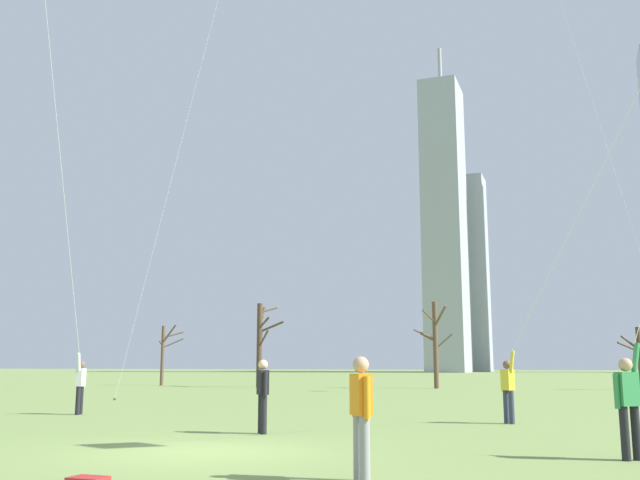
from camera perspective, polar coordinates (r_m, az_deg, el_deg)
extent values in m
plane|color=#7A934C|center=(13.18, -9.38, -16.44)|extent=(400.00, 400.00, 0.00)
cylinder|color=black|center=(23.61, -18.67, -12.11)|extent=(0.14, 0.14, 0.85)
cylinder|color=black|center=(23.41, -18.88, -12.12)|extent=(0.14, 0.14, 0.85)
cube|color=white|center=(23.49, -18.68, -10.42)|extent=(0.29, 0.38, 0.54)
sphere|color=brown|center=(23.49, -18.63, -9.47)|extent=(0.22, 0.22, 0.22)
cylinder|color=white|center=(23.68, -18.49, -10.50)|extent=(0.09, 0.09, 0.55)
cylinder|color=white|center=(23.29, -18.81, -9.26)|extent=(0.14, 0.22, 0.56)
cylinder|color=silver|center=(22.51, -20.82, 13.40)|extent=(1.26, 5.57, 16.70)
cylinder|color=#33384C|center=(19.63, 14.74, -12.83)|extent=(0.14, 0.14, 0.85)
cylinder|color=#33384C|center=(19.46, 15.15, -12.85)|extent=(0.14, 0.14, 0.85)
cube|color=yellow|center=(19.52, 14.85, -10.80)|extent=(0.38, 0.38, 0.54)
sphere|color=brown|center=(19.51, 14.80, -9.66)|extent=(0.22, 0.22, 0.22)
cylinder|color=yellow|center=(19.68, 14.47, -10.91)|extent=(0.09, 0.09, 0.55)
cylinder|color=yellow|center=(19.35, 15.17, -9.40)|extent=(0.20, 0.21, 0.56)
cylinder|color=silver|center=(16.50, 20.62, 3.12)|extent=(4.04, 6.34, 6.45)
cylinder|color=black|center=(12.73, 23.30, -14.09)|extent=(0.14, 0.14, 0.85)
cylinder|color=black|center=(12.87, 24.06, -13.98)|extent=(0.14, 0.14, 0.85)
cube|color=#338C4C|center=(12.76, 23.46, -10.93)|extent=(0.39, 0.37, 0.54)
sphere|color=tan|center=(12.75, 23.34, -9.19)|extent=(0.22, 0.22, 0.22)
cylinder|color=#338C4C|center=(12.62, 22.74, -11.15)|extent=(0.09, 0.09, 0.55)
cylinder|color=#338C4C|center=(12.89, 24.02, -8.77)|extent=(0.21, 0.20, 0.56)
cylinder|color=black|center=(16.17, -4.55, -13.80)|extent=(0.14, 0.14, 0.85)
cylinder|color=black|center=(16.38, -4.76, -13.75)|extent=(0.14, 0.14, 0.85)
cube|color=black|center=(16.24, -4.62, -11.33)|extent=(0.37, 0.39, 0.54)
sphere|color=beige|center=(16.24, -4.60, -9.95)|extent=(0.22, 0.22, 0.22)
cylinder|color=black|center=(16.04, -4.41, -11.47)|extent=(0.09, 0.09, 0.55)
cylinder|color=black|center=(16.45, -4.82, -11.43)|extent=(0.09, 0.09, 0.55)
cylinder|color=gray|center=(9.62, 3.62, -16.45)|extent=(0.14, 0.14, 0.85)
cylinder|color=gray|center=(9.83, 3.11, -16.32)|extent=(0.14, 0.14, 0.85)
cube|color=orange|center=(9.67, 3.32, -12.28)|extent=(0.37, 0.39, 0.54)
sphere|color=tan|center=(9.66, 3.30, -9.97)|extent=(0.22, 0.22, 0.22)
cylinder|color=orange|center=(9.48, 3.80, -12.53)|extent=(0.09, 0.09, 0.55)
cylinder|color=orange|center=(9.87, 2.86, -12.43)|extent=(0.09, 0.09, 0.55)
cylinder|color=silver|center=(44.10, 21.90, 7.53)|extent=(5.78, 2.46, 28.38)
cylinder|color=silver|center=(36.76, -11.22, 7.24)|extent=(1.13, 7.18, 24.47)
cylinder|color=#3F3833|center=(32.51, -16.18, -12.19)|extent=(0.10, 0.10, 0.08)
cylinder|color=#4C3828|center=(47.71, 24.32, -8.66)|extent=(0.27, 0.27, 3.78)
cylinder|color=#4C3828|center=(47.26, 23.56, -7.89)|extent=(1.33, 0.97, 0.66)
cylinder|color=#4C3828|center=(47.56, 23.66, -7.59)|extent=(1.10, 0.41, 0.96)
cylinder|color=brown|center=(54.33, -12.54, -9.04)|extent=(0.25, 0.25, 4.36)
cylinder|color=brown|center=(54.27, -11.73, -8.12)|extent=(1.40, 0.73, 0.73)
cylinder|color=brown|center=(54.85, -12.65, -8.14)|extent=(0.86, 0.81, 0.50)
cylinder|color=brown|center=(53.76, -12.01, -7.37)|extent=(1.53, 0.72, 1.33)
cylinder|color=brown|center=(54.38, -11.71, -7.48)|extent=(1.31, 0.89, 0.52)
cylinder|color=#4C3828|center=(49.32, -4.89, -8.40)|extent=(0.38, 0.38, 5.69)
cylinder|color=#4C3828|center=(49.74, -4.16, -5.65)|extent=(0.95, 1.13, 0.49)
cylinder|color=#4C3828|center=(48.59, -4.54, -7.88)|extent=(1.29, 1.25, 1.16)
cylinder|color=#4C3828|center=(49.12, -3.92, -6.98)|extent=(1.76, 0.38, 0.82)
cylinder|color=#4C3828|center=(48.61, -4.49, -6.61)|extent=(1.38, 1.29, 0.79)
cylinder|color=#4C3828|center=(50.25, -4.68, -6.17)|extent=(0.63, 1.82, 1.51)
cylinder|color=brown|center=(47.05, 9.27, -8.30)|extent=(0.32, 0.32, 5.57)
cylinder|color=brown|center=(46.75, 8.74, -6.07)|extent=(0.72, 1.01, 0.83)
cylinder|color=brown|center=(47.10, 9.92, -8.05)|extent=(1.13, 0.41, 1.01)
cylinder|color=brown|center=(46.88, 8.41, -7.53)|extent=(1.35, 0.77, 0.73)
cylinder|color=brown|center=(46.56, 9.64, -6.04)|extent=(1.10, 1.18, 1.34)
cylinder|color=brown|center=(47.01, 8.67, -7.73)|extent=(1.02, 0.44, 0.63)
cube|color=#9EA3AD|center=(145.97, 10.00, 1.23)|extent=(7.68, 11.04, 59.01)
cylinder|color=#99999E|center=(156.02, 9.61, 13.50)|extent=(0.80, 0.80, 8.58)
cube|color=#9EA3AD|center=(159.79, 12.01, -2.59)|extent=(7.29, 7.98, 42.91)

